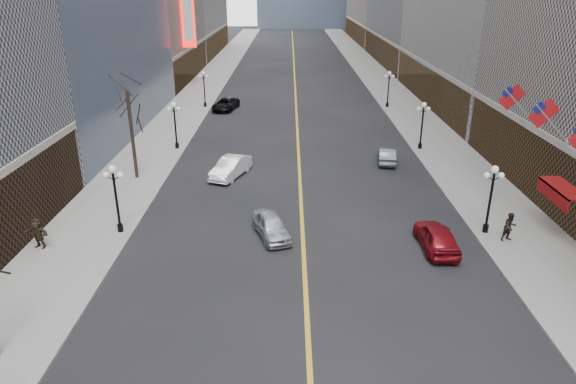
{
  "coord_description": "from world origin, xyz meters",
  "views": [
    {
      "loc": [
        -0.86,
        0.26,
        15.1
      ],
      "look_at": [
        -0.92,
        20.44,
        6.83
      ],
      "focal_mm": 32.0,
      "sensor_mm": 36.0,
      "label": 1
    }
  ],
  "objects_px": {
    "streetlamp_west_2": "(175,120)",
    "car_sb_mid": "(437,237)",
    "streetlamp_east_2": "(422,121)",
    "streetlamp_east_1": "(491,192)",
    "car_nb_far": "(226,104)",
    "streetlamp_west_3": "(204,85)",
    "car_nb_mid": "(231,167)",
    "streetlamp_east_3": "(389,85)",
    "car_sb_far": "(387,155)",
    "car_nb_near": "(272,226)",
    "streetlamp_west_1": "(115,192)"
  },
  "relations": [
    {
      "from": "streetlamp_west_3",
      "to": "streetlamp_west_1",
      "type": "bearing_deg",
      "value": -90.0
    },
    {
      "from": "streetlamp_east_1",
      "to": "car_sb_far",
      "type": "distance_m",
      "value": 14.93
    },
    {
      "from": "streetlamp_east_2",
      "to": "streetlamp_west_3",
      "type": "distance_m",
      "value": 29.68
    },
    {
      "from": "streetlamp_east_2",
      "to": "streetlamp_west_1",
      "type": "xyz_separation_m",
      "value": [
        -23.6,
        -18.0,
        0.0
      ]
    },
    {
      "from": "streetlamp_west_3",
      "to": "streetlamp_west_2",
      "type": "bearing_deg",
      "value": -90.0
    },
    {
      "from": "streetlamp_west_3",
      "to": "car_sb_far",
      "type": "bearing_deg",
      "value": -47.85
    },
    {
      "from": "streetlamp_west_3",
      "to": "car_nb_near",
      "type": "bearing_deg",
      "value": -74.93
    },
    {
      "from": "streetlamp_east_1",
      "to": "car_nb_far",
      "type": "bearing_deg",
      "value": 120.89
    },
    {
      "from": "streetlamp_east_2",
      "to": "streetlamp_west_3",
      "type": "bearing_deg",
      "value": 142.67
    },
    {
      "from": "streetlamp_west_1",
      "to": "car_nb_near",
      "type": "relative_size",
      "value": 1.04
    },
    {
      "from": "streetlamp_west_3",
      "to": "car_sb_far",
      "type": "relative_size",
      "value": 1.06
    },
    {
      "from": "streetlamp_east_2",
      "to": "car_nb_near",
      "type": "height_order",
      "value": "streetlamp_east_2"
    },
    {
      "from": "streetlamp_east_2",
      "to": "car_nb_mid",
      "type": "bearing_deg",
      "value": -156.98
    },
    {
      "from": "streetlamp_east_3",
      "to": "car_nb_near",
      "type": "relative_size",
      "value": 1.04
    },
    {
      "from": "streetlamp_west_1",
      "to": "car_nb_near",
      "type": "distance_m",
      "value": 10.04
    },
    {
      "from": "car_sb_mid",
      "to": "car_nb_near",
      "type": "bearing_deg",
      "value": -10.34
    },
    {
      "from": "car_nb_mid",
      "to": "streetlamp_east_2",
      "type": "bearing_deg",
      "value": 43.76
    },
    {
      "from": "streetlamp_east_1",
      "to": "streetlamp_west_2",
      "type": "xyz_separation_m",
      "value": [
        -23.6,
        18.0,
        0.0
      ]
    },
    {
      "from": "streetlamp_east_2",
      "to": "streetlamp_west_1",
      "type": "relative_size",
      "value": 1.0
    },
    {
      "from": "streetlamp_east_2",
      "to": "car_sb_mid",
      "type": "height_order",
      "value": "streetlamp_east_2"
    },
    {
      "from": "streetlamp_east_2",
      "to": "car_sb_mid",
      "type": "distance_m",
      "value": 20.42
    },
    {
      "from": "car_nb_far",
      "to": "streetlamp_west_2",
      "type": "bearing_deg",
      "value": -87.83
    },
    {
      "from": "streetlamp_west_1",
      "to": "car_sb_far",
      "type": "xyz_separation_m",
      "value": [
        19.7,
        14.24,
        -2.2
      ]
    },
    {
      "from": "streetlamp_west_2",
      "to": "car_sb_mid",
      "type": "height_order",
      "value": "streetlamp_west_2"
    },
    {
      "from": "streetlamp_east_3",
      "to": "car_nb_mid",
      "type": "height_order",
      "value": "streetlamp_east_3"
    },
    {
      "from": "car_sb_mid",
      "to": "streetlamp_west_1",
      "type": "bearing_deg",
      "value": -7.09
    },
    {
      "from": "streetlamp_west_2",
      "to": "streetlamp_east_3",
      "type": "bearing_deg",
      "value": 37.33
    },
    {
      "from": "car_nb_near",
      "to": "car_nb_far",
      "type": "height_order",
      "value": "car_nb_near"
    },
    {
      "from": "streetlamp_east_1",
      "to": "car_nb_far",
      "type": "height_order",
      "value": "streetlamp_east_1"
    },
    {
      "from": "streetlamp_west_2",
      "to": "car_nb_near",
      "type": "distance_m",
      "value": 20.95
    },
    {
      "from": "streetlamp_east_1",
      "to": "streetlamp_west_2",
      "type": "relative_size",
      "value": 1.0
    },
    {
      "from": "streetlamp_west_2",
      "to": "car_sb_mid",
      "type": "distance_m",
      "value": 28.25
    },
    {
      "from": "streetlamp_west_3",
      "to": "car_nb_far",
      "type": "height_order",
      "value": "streetlamp_west_3"
    },
    {
      "from": "streetlamp_east_1",
      "to": "streetlamp_east_2",
      "type": "distance_m",
      "value": 18.0
    },
    {
      "from": "streetlamp_east_1",
      "to": "car_nb_near",
      "type": "height_order",
      "value": "streetlamp_east_1"
    },
    {
      "from": "streetlamp_west_3",
      "to": "car_sb_far",
      "type": "xyz_separation_m",
      "value": [
        19.7,
        -21.76,
        -2.2
      ]
    },
    {
      "from": "streetlamp_west_2",
      "to": "car_nb_mid",
      "type": "relative_size",
      "value": 0.92
    },
    {
      "from": "car_nb_mid",
      "to": "streetlamp_east_3",
      "type": "bearing_deg",
      "value": 76.14
    },
    {
      "from": "streetlamp_east_2",
      "to": "streetlamp_east_3",
      "type": "relative_size",
      "value": 1.0
    },
    {
      "from": "streetlamp_east_3",
      "to": "car_sb_mid",
      "type": "distance_m",
      "value": 38.21
    },
    {
      "from": "streetlamp_east_3",
      "to": "streetlamp_west_1",
      "type": "bearing_deg",
      "value": -123.25
    },
    {
      "from": "streetlamp_west_1",
      "to": "streetlamp_west_3",
      "type": "bearing_deg",
      "value": 90.0
    },
    {
      "from": "car_nb_mid",
      "to": "car_sb_mid",
      "type": "distance_m",
      "value": 18.66
    },
    {
      "from": "streetlamp_east_3",
      "to": "streetlamp_west_3",
      "type": "bearing_deg",
      "value": 180.0
    },
    {
      "from": "streetlamp_east_1",
      "to": "streetlamp_east_2",
      "type": "xyz_separation_m",
      "value": [
        0.0,
        18.0,
        0.0
      ]
    },
    {
      "from": "streetlamp_east_1",
      "to": "car_nb_mid",
      "type": "height_order",
      "value": "streetlamp_east_1"
    },
    {
      "from": "streetlamp_east_2",
      "to": "car_nb_near",
      "type": "xyz_separation_m",
      "value": [
        -13.8,
        -18.39,
        -2.16
      ]
    },
    {
      "from": "streetlamp_west_1",
      "to": "car_nb_mid",
      "type": "distance_m",
      "value": 12.32
    },
    {
      "from": "streetlamp_east_2",
      "to": "streetlamp_west_3",
      "type": "relative_size",
      "value": 1.0
    },
    {
      "from": "car_sb_mid",
      "to": "streetlamp_west_3",
      "type": "bearing_deg",
      "value": -63.79
    }
  ]
}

